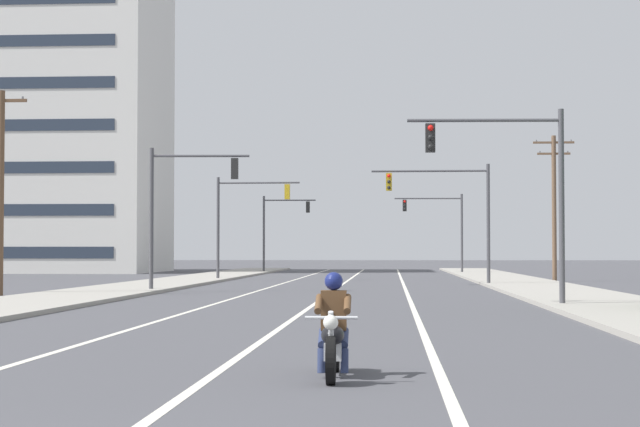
{
  "coord_description": "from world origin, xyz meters",
  "views": [
    {
      "loc": [
        2.43,
        -6.69,
        1.76
      ],
      "look_at": [
        0.66,
        20.33,
        2.71
      ],
      "focal_mm": 59.87,
      "sensor_mm": 36.0,
      "label": 1
    }
  ],
  "objects": [
    {
      "name": "lane_stripe_center",
      "position": [
        -0.07,
        45.0,
        0.0
      ],
      "size": [
        0.16,
        100.0,
        0.01
      ],
      "primitive_type": "cube",
      "color": "beige",
      "rests_on": "ground"
    },
    {
      "name": "lane_stripe_left",
      "position": [
        -3.37,
        45.0,
        0.0
      ],
      "size": [
        0.16,
        100.0,
        0.01
      ],
      "primitive_type": "cube",
      "color": "beige",
      "rests_on": "ground"
    },
    {
      "name": "lane_stripe_right",
      "position": [
        3.14,
        45.0,
        0.0
      ],
      "size": [
        0.16,
        100.0,
        0.01
      ],
      "primitive_type": "cube",
      "color": "beige",
      "rests_on": "ground"
    },
    {
      "name": "sidewalk_kerb_right",
      "position": [
        9.32,
        40.0,
        0.07
      ],
      "size": [
        4.4,
        110.0,
        0.14
      ],
      "primitive_type": "cube",
      "color": "#9E998E",
      "rests_on": "ground"
    },
    {
      "name": "sidewalk_kerb_left",
      "position": [
        -9.32,
        40.0,
        0.07
      ],
      "size": [
        4.4,
        110.0,
        0.14
      ],
      "primitive_type": "cube",
      "color": "#9E998E",
      "rests_on": "ground"
    },
    {
      "name": "motorcycle_with_rider",
      "position": [
        1.64,
        8.16,
        0.59
      ],
      "size": [
        0.7,
        2.19,
        1.46
      ],
      "color": "black",
      "rests_on": "ground"
    },
    {
      "name": "traffic_signal_near_right",
      "position": [
        6.39,
        26.85,
        4.1
      ],
      "size": [
        4.89,
        0.51,
        6.2
      ],
      "color": "#47474C",
      "rests_on": "ground"
    },
    {
      "name": "traffic_signal_near_left",
      "position": [
        -6.6,
        38.56,
        4.06
      ],
      "size": [
        4.29,
        0.53,
        6.2
      ],
      "color": "#47474C",
      "rests_on": "ground"
    },
    {
      "name": "traffic_signal_mid_right",
      "position": [
        5.66,
        47.92,
        4.17
      ],
      "size": [
        6.02,
        0.37,
        6.2
      ],
      "color": "#47474C",
      "rests_on": "ground"
    },
    {
      "name": "traffic_signal_mid_left",
      "position": [
        -6.45,
        56.75,
        4.11
      ],
      "size": [
        5.03,
        0.39,
        6.2
      ],
      "color": "#47474C",
      "rests_on": "ground"
    },
    {
      "name": "traffic_signal_far_right",
      "position": [
        6.48,
        76.51,
        4.12
      ],
      "size": [
        5.3,
        0.57,
        6.2
      ],
      "color": "#47474C",
      "rests_on": "ground"
    },
    {
      "name": "traffic_signal_far_left",
      "position": [
        -6.52,
        78.69,
        4.06
      ],
      "size": [
        4.28,
        0.37,
        6.2
      ],
      "color": "#47474C",
      "rests_on": "ground"
    },
    {
      "name": "utility_pole_left_near",
      "position": [
        -12.92,
        34.43,
        4.25
      ],
      "size": [
        2.02,
        0.26,
        8.12
      ],
      "color": "brown",
      "rests_on": "ground"
    },
    {
      "name": "utility_pole_right_far",
      "position": [
        11.91,
        55.6,
        4.58
      ],
      "size": [
        2.36,
        0.26,
        8.45
      ],
      "color": "brown",
      "rests_on": "ground"
    },
    {
      "name": "apartment_building_far_left_block",
      "position": [
        -27.98,
        80.68,
        13.34
      ],
      "size": [
        22.41,
        14.31,
        26.67
      ],
      "color": "silver",
      "rests_on": "ground"
    }
  ]
}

